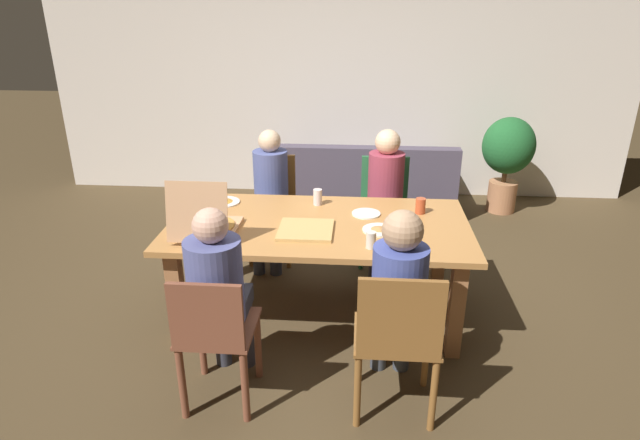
# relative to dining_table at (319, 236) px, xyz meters

# --- Properties ---
(ground_plane) EXTENTS (20.00, 20.00, 0.00)m
(ground_plane) POSITION_rel_dining_table_xyz_m (0.00, 0.00, -0.64)
(ground_plane) COLOR #4A3A23
(back_wall) EXTENTS (6.66, 0.12, 2.70)m
(back_wall) POSITION_rel_dining_table_xyz_m (0.00, 2.82, 0.71)
(back_wall) COLOR silver
(back_wall) RESTS_ON ground
(dining_table) EXTENTS (2.08, 1.09, 0.74)m
(dining_table) POSITION_rel_dining_table_xyz_m (0.00, 0.00, 0.00)
(dining_table) COLOR #BD7F43
(dining_table) RESTS_ON ground
(chair_0) EXTENTS (0.41, 0.44, 0.86)m
(chair_0) POSITION_rel_dining_table_xyz_m (-0.49, -1.00, -0.16)
(chair_0) COLOR brown
(chair_0) RESTS_ON ground
(person_0) EXTENTS (0.31, 0.50, 1.19)m
(person_0) POSITION_rel_dining_table_xyz_m (-0.49, -0.86, 0.06)
(person_0) COLOR #343541
(person_0) RESTS_ON ground
(chair_1) EXTENTS (0.39, 0.45, 0.90)m
(chair_1) POSITION_rel_dining_table_xyz_m (-0.49, 1.01, -0.15)
(chair_1) COLOR #935F29
(chair_1) RESTS_ON ground
(person_1) EXTENTS (0.30, 0.52, 1.17)m
(person_1) POSITION_rel_dining_table_xyz_m (-0.49, 0.85, 0.04)
(person_1) COLOR #313747
(person_1) RESTS_ON ground
(chair_2) EXTENTS (0.46, 0.42, 0.93)m
(chair_2) POSITION_rel_dining_table_xyz_m (0.50, -1.01, -0.12)
(chair_2) COLOR brown
(chair_2) RESTS_ON ground
(person_2) EXTENTS (0.29, 0.53, 1.21)m
(person_2) POSITION_rel_dining_table_xyz_m (0.50, -0.85, 0.07)
(person_2) COLOR #3D424C
(person_2) RESTS_ON ground
(chair_3) EXTENTS (0.44, 0.41, 0.91)m
(chair_3) POSITION_rel_dining_table_xyz_m (0.50, 1.02, -0.12)
(chair_3) COLOR #2B7142
(chair_3) RESTS_ON ground
(person_3) EXTENTS (0.30, 0.51, 1.19)m
(person_3) POSITION_rel_dining_table_xyz_m (0.50, 0.86, 0.06)
(person_3) COLOR #403C48
(person_3) RESTS_ON ground
(pizza_box_0) EXTENTS (0.36, 0.36, 0.02)m
(pizza_box_0) POSITION_rel_dining_table_xyz_m (-0.08, -0.15, 0.11)
(pizza_box_0) COLOR tan
(pizza_box_0) RESTS_ON dining_table
(pizza_box_1) EXTENTS (0.39, 0.47, 0.41)m
(pizza_box_1) POSITION_rel_dining_table_xyz_m (-0.72, -0.22, 0.15)
(pizza_box_1) COLOR tan
(pizza_box_1) RESTS_ON dining_table
(plate_0) EXTENTS (0.21, 0.21, 0.01)m
(plate_0) POSITION_rel_dining_table_xyz_m (0.33, 0.18, 0.10)
(plate_0) COLOR white
(plate_0) RESTS_ON dining_table
(plate_1) EXTENTS (0.22, 0.22, 0.03)m
(plate_1) POSITION_rel_dining_table_xyz_m (0.41, -0.10, 0.11)
(plate_1) COLOR white
(plate_1) RESTS_ON dining_table
(plate_2) EXTENTS (0.25, 0.25, 0.03)m
(plate_2) POSITION_rel_dining_table_xyz_m (-0.76, 0.34, 0.11)
(plate_2) COLOR white
(plate_2) RESTS_ON dining_table
(drinking_glass_0) EXTENTS (0.06, 0.06, 0.11)m
(drinking_glass_0) POSITION_rel_dining_table_xyz_m (0.35, -0.38, 0.15)
(drinking_glass_0) COLOR silver
(drinking_glass_0) RESTS_ON dining_table
(drinking_glass_1) EXTENTS (0.07, 0.07, 0.12)m
(drinking_glass_1) POSITION_rel_dining_table_xyz_m (-0.04, 0.35, 0.16)
(drinking_glass_1) COLOR silver
(drinking_glass_1) RESTS_ON dining_table
(drinking_glass_2) EXTENTS (0.07, 0.07, 0.11)m
(drinking_glass_2) POSITION_rel_dining_table_xyz_m (0.72, 0.24, 0.16)
(drinking_glass_2) COLOR #B94928
(drinking_glass_2) RESTS_ON dining_table
(couch) EXTENTS (2.00, 0.85, 0.80)m
(couch) POSITION_rel_dining_table_xyz_m (0.28, 2.13, -0.37)
(couch) COLOR #52495A
(couch) RESTS_ON ground
(potted_plant) EXTENTS (0.55, 0.55, 1.04)m
(potted_plant) POSITION_rel_dining_table_xyz_m (1.85, 2.26, 0.01)
(potted_plant) COLOR #B6774E
(potted_plant) RESTS_ON ground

